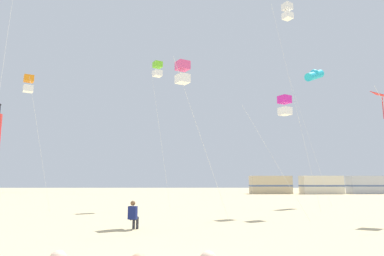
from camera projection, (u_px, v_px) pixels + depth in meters
name	position (u px, v px, depth m)	size (l,w,h in m)	color
kite_flyer_standing	(133.00, 214.00, 13.99)	(0.42, 0.55, 1.16)	navy
kite_diamond_scarlet	(383.00, 99.00, 17.19)	(3.11, 2.37, 6.42)	silver
kite_box_magenta	(285.00, 106.00, 20.07)	(2.98, 2.98, 6.88)	silver
kite_box_orange	(28.00, 84.00, 23.14)	(2.05, 2.44, 8.99)	silver
kite_box_rainbow	(183.00, 73.00, 17.48)	(2.65, 2.65, 7.98)	silver
kite_box_lime	(158.00, 69.00, 26.19)	(1.52, 1.50, 10.95)	silver
kite_box_white	(287.00, 12.00, 24.49)	(2.51, 1.84, 14.46)	silver
kite_tube_cyan	(314.00, 75.00, 29.48)	(3.37, 3.31, 11.64)	silver
rv_van_tan	(271.00, 185.00, 54.56)	(6.60, 2.82, 2.80)	#C6B28C
rv_van_cream	(321.00, 185.00, 53.84)	(6.58, 2.75, 2.80)	beige
rv_van_silver	(368.00, 185.00, 54.61)	(6.51, 2.54, 2.80)	#B7BABF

